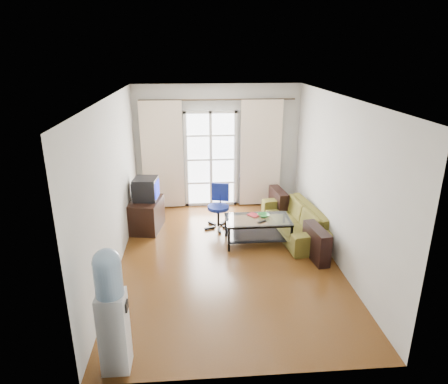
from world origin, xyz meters
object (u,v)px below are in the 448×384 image
at_px(coffee_table, 258,227).
at_px(sofa, 295,220).
at_px(task_chair, 219,215).
at_px(water_cooler, 112,309).
at_px(crt_tv, 145,189).
at_px(tv_stand, 146,215).

bearing_deg(coffee_table, sofa, 22.06).
xyz_separation_m(sofa, task_chair, (-1.44, 0.42, -0.03)).
xyz_separation_m(sofa, coffee_table, (-0.78, -0.31, 0.02)).
height_order(sofa, task_chair, task_chair).
bearing_deg(task_chair, water_cooler, -94.83).
height_order(crt_tv, task_chair, crt_tv).
height_order(tv_stand, crt_tv, crt_tv).
height_order(sofa, water_cooler, water_cooler).
bearing_deg(water_cooler, sofa, 48.94).
height_order(sofa, crt_tv, crt_tv).
bearing_deg(coffee_table, water_cooler, -124.95).
distance_m(tv_stand, task_chair, 1.43).
height_order(sofa, tv_stand, tv_stand).
height_order(tv_stand, task_chair, task_chair).
distance_m(sofa, coffee_table, 0.84).
distance_m(task_chair, water_cooler, 3.95).
relative_size(tv_stand, water_cooler, 0.56).
relative_size(coffee_table, water_cooler, 0.79).
bearing_deg(water_cooler, task_chair, 69.34).
height_order(tv_stand, water_cooler, water_cooler).
xyz_separation_m(task_chair, water_cooler, (-1.38, -3.67, 0.52)).
bearing_deg(sofa, coffee_table, -75.06).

